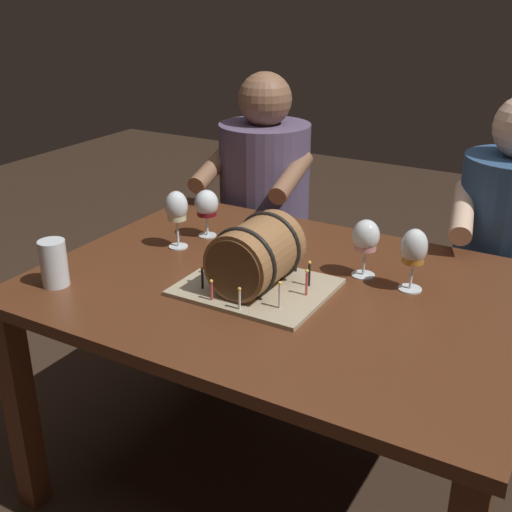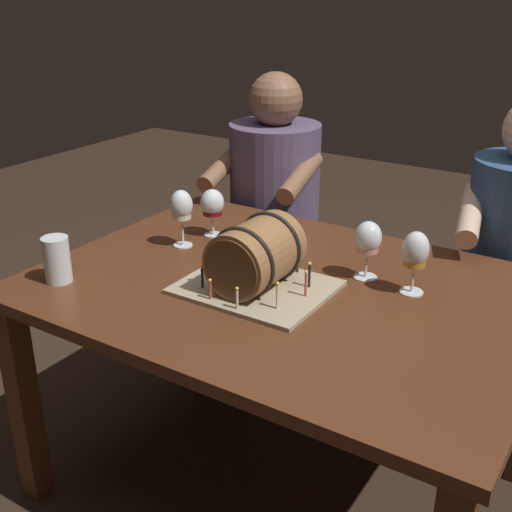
% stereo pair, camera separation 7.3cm
% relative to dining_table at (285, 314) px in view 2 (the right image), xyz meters
% --- Properties ---
extents(ground_plane, '(8.00, 8.00, 0.00)m').
position_rel_dining_table_xyz_m(ground_plane, '(0.00, 0.00, -0.63)').
color(ground_plane, '#332319').
extents(dining_table, '(1.40, 1.02, 0.72)m').
position_rel_dining_table_xyz_m(dining_table, '(0.00, 0.00, 0.00)').
color(dining_table, '#562D19').
rests_on(dining_table, ground).
extents(barrel_cake, '(0.40, 0.33, 0.21)m').
position_rel_dining_table_xyz_m(barrel_cake, '(-0.05, -0.07, 0.19)').
color(barrel_cake, tan).
rests_on(barrel_cake, dining_table).
extents(wine_glass_amber, '(0.07, 0.07, 0.18)m').
position_rel_dining_table_xyz_m(wine_glass_amber, '(0.32, 0.14, 0.21)').
color(wine_glass_amber, white).
rests_on(wine_glass_amber, dining_table).
extents(wine_glass_rose, '(0.08, 0.08, 0.17)m').
position_rel_dining_table_xyz_m(wine_glass_rose, '(0.17, 0.16, 0.21)').
color(wine_glass_rose, white).
rests_on(wine_glass_rose, dining_table).
extents(wine_glass_white, '(0.07, 0.07, 0.19)m').
position_rel_dining_table_xyz_m(wine_glass_white, '(-0.42, 0.07, 0.22)').
color(wine_glass_white, white).
rests_on(wine_glass_white, dining_table).
extents(wine_glass_red, '(0.08, 0.08, 0.16)m').
position_rel_dining_table_xyz_m(wine_glass_red, '(-0.40, 0.20, 0.20)').
color(wine_glass_red, white).
rests_on(wine_glass_red, dining_table).
extents(beer_pint, '(0.08, 0.08, 0.13)m').
position_rel_dining_table_xyz_m(beer_pint, '(-0.55, -0.33, 0.16)').
color(beer_pint, white).
rests_on(beer_pint, dining_table).
extents(person_seated_left, '(0.44, 0.51, 1.20)m').
position_rel_dining_table_xyz_m(person_seated_left, '(-0.48, 0.73, -0.06)').
color(person_seated_left, '#372D40').
rests_on(person_seated_left, ground).
extents(person_seated_right, '(0.46, 0.54, 1.19)m').
position_rel_dining_table_xyz_m(person_seated_right, '(0.48, 0.73, -0.07)').
color(person_seated_right, '#1B2D46').
rests_on(person_seated_right, ground).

